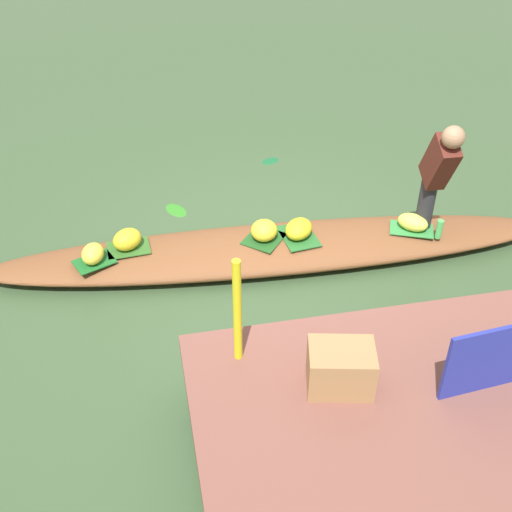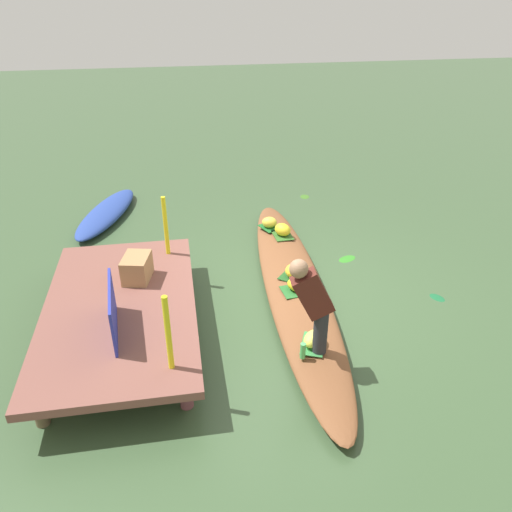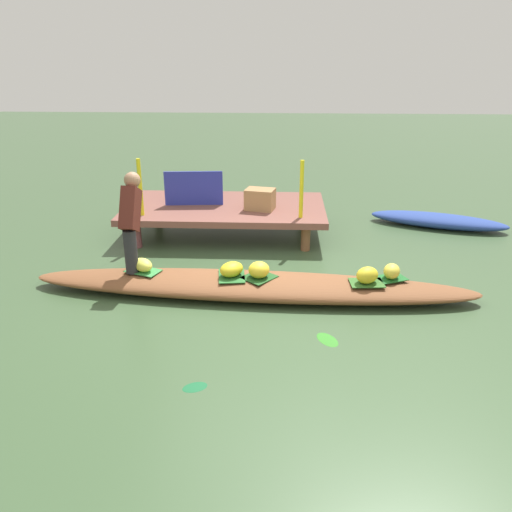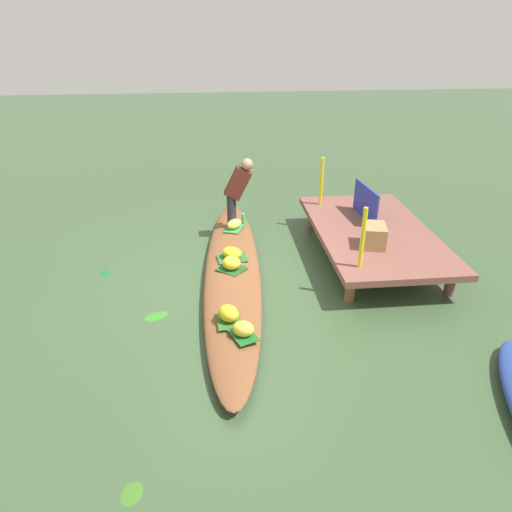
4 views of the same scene
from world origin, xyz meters
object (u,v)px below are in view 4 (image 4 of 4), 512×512
banana_bunch_3 (232,263)px  banana_bunch_0 (243,329)px  market_banner (366,202)px  produce_crate (374,236)px  banana_bunch_2 (229,313)px  vendor_person (237,189)px  water_bottle (243,219)px  vendor_boat (233,273)px  banana_bunch_4 (234,224)px  banana_bunch_1 (232,253)px

banana_bunch_3 → banana_bunch_0: bearing=1.8°
market_banner → produce_crate: bearing=-15.9°
banana_bunch_2 → banana_bunch_3: (-1.29, 0.10, -0.00)m
banana_bunch_3 → produce_crate: bearing=92.1°
vendor_person → water_bottle: bearing=128.7°
vendor_boat → banana_bunch_4: banana_bunch_4 is taller
vendor_person → produce_crate: (1.50, 1.92, -0.28)m
banana_bunch_0 → banana_bunch_1: size_ratio=0.79×
banana_bunch_4 → produce_crate: bearing=55.2°
banana_bunch_1 → produce_crate: (0.26, 2.09, 0.31)m
vendor_boat → produce_crate: size_ratio=12.48×
banana_bunch_1 → banana_bunch_3: bearing=-4.1°
banana_bunch_1 → banana_bunch_2: size_ratio=1.12×
banana_bunch_4 → produce_crate: (1.38, 1.99, 0.32)m
produce_crate → banana_bunch_2: bearing=-58.4°
market_banner → vendor_person: bearing=-106.5°
vendor_boat → water_bottle: (-1.57, 0.28, 0.21)m
banana_bunch_2 → banana_bunch_4: banana_bunch_2 is taller
banana_bunch_0 → water_bottle: water_bottle is taller
banana_bunch_2 → banana_bunch_3: 1.29m
vendor_boat → water_bottle: water_bottle is taller
banana_bunch_0 → produce_crate: produce_crate is taller
banana_bunch_3 → produce_crate: produce_crate is taller
banana_bunch_2 → banana_bunch_4: size_ratio=0.94×
banana_bunch_2 → market_banner: market_banner is taller
banana_bunch_2 → produce_crate: 2.62m
water_bottle → market_banner: size_ratio=0.21×
vendor_boat → water_bottle: 1.61m
vendor_boat → banana_bunch_4: bearing=178.3°
banana_bunch_2 → water_bottle: banana_bunch_2 is taller
banana_bunch_2 → banana_bunch_3: bearing=175.4°
vendor_person → water_bottle: (-0.08, 0.10, -0.59)m
water_bottle → market_banner: market_banner is taller
banana_bunch_0 → produce_crate: 2.68m
vendor_boat → banana_bunch_2: bearing=-2.0°
vendor_boat → banana_bunch_1: size_ratio=17.32×
banana_bunch_0 → market_banner: size_ratio=0.27×
banana_bunch_1 → vendor_person: (-1.24, 0.17, 0.60)m
vendor_boat → banana_bunch_2: 1.39m
produce_crate → vendor_boat: bearing=-90.2°
banana_bunch_2 → banana_bunch_3: banana_bunch_2 is taller
market_banner → water_bottle: bearing=-109.2°
market_banner → banana_bunch_0: bearing=-44.7°
banana_bunch_2 → water_bottle: size_ratio=1.47×
banana_bunch_0 → banana_bunch_4: banana_bunch_0 is taller
banana_bunch_3 → vendor_person: (-1.58, 0.20, 0.58)m
banana_bunch_1 → water_bottle: 1.35m
banana_bunch_3 → vendor_person: bearing=172.8°
produce_crate → banana_bunch_3: bearing=-87.9°
banana_bunch_4 → market_banner: size_ratio=0.32×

